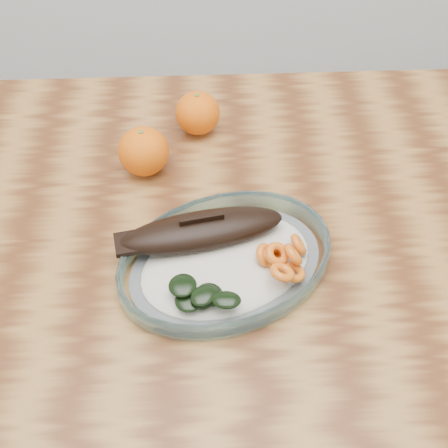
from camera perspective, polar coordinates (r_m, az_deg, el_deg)
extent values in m
plane|color=slate|center=(1.45, -3.19, -20.92)|extent=(3.00, 3.00, 0.00)
cube|color=#582D14|center=(0.81, -5.35, -2.41)|extent=(1.20, 0.80, 0.04)
cylinder|color=brown|center=(1.40, 18.75, -0.42)|extent=(0.06, 0.06, 0.71)
ellipsoid|color=white|center=(0.75, 0.20, -4.13)|extent=(0.64, 0.55, 0.01)
torus|color=#90CFDF|center=(0.75, 0.20, -3.66)|extent=(0.69, 0.69, 0.03)
ellipsoid|color=white|center=(0.74, 0.20, -3.28)|extent=(0.56, 0.49, 0.02)
ellipsoid|color=black|center=(0.74, -2.27, 0.17)|extent=(0.23, 0.11, 0.04)
ellipsoid|color=black|center=(0.75, -2.26, -0.17)|extent=(0.20, 0.09, 0.02)
cube|color=black|center=(0.74, -9.62, -1.11)|extent=(0.05, 0.05, 0.01)
cube|color=black|center=(0.73, -2.31, 1.06)|extent=(0.06, 0.02, 0.02)
torus|color=#D7510F|center=(0.71, 7.18, -4.12)|extent=(0.04, 0.04, 0.02)
torus|color=#D7510F|center=(0.73, 4.98, -2.50)|extent=(0.04, 0.05, 0.03)
torus|color=#D7510F|center=(0.73, 4.27, -2.40)|extent=(0.04, 0.05, 0.04)
torus|color=#D7510F|center=(0.74, 7.71, -1.33)|extent=(0.03, 0.04, 0.04)
torus|color=#D7510F|center=(0.73, 5.30, -2.56)|extent=(0.04, 0.04, 0.03)
torus|color=#D7510F|center=(0.69, 6.03, -4.13)|extent=(0.04, 0.04, 0.03)
torus|color=#D7510F|center=(0.71, 7.15, -2.31)|extent=(0.04, 0.04, 0.04)
torus|color=#D7510F|center=(0.71, 5.52, -2.25)|extent=(0.04, 0.04, 0.03)
ellipsoid|color=black|center=(0.69, -1.55, -6.42)|extent=(0.05, 0.05, 0.01)
ellipsoid|color=black|center=(0.69, -3.61, -6.96)|extent=(0.05, 0.05, 0.01)
ellipsoid|color=black|center=(0.69, -1.49, -6.59)|extent=(0.05, 0.04, 0.01)
ellipsoid|color=black|center=(0.69, -2.23, -6.87)|extent=(0.05, 0.05, 0.01)
ellipsoid|color=black|center=(0.67, 0.25, -6.97)|extent=(0.04, 0.03, 0.01)
ellipsoid|color=black|center=(0.69, -4.30, -5.47)|extent=(0.05, 0.05, 0.01)
ellipsoid|color=black|center=(0.68, -2.11, -6.49)|extent=(0.05, 0.05, 0.01)
sphere|color=#F95305|center=(0.87, -8.17, 7.32)|extent=(0.08, 0.08, 0.08)
sphere|color=#F95305|center=(0.94, -2.69, 11.19)|extent=(0.07, 0.07, 0.07)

